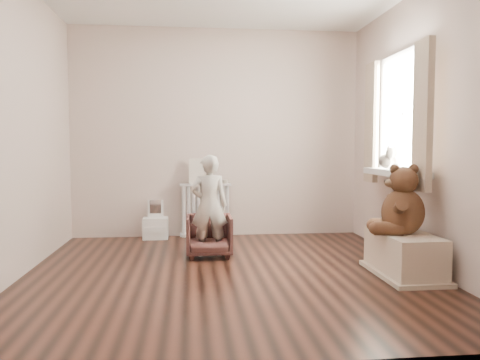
{
  "coord_description": "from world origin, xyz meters",
  "views": [
    {
      "loc": [
        -0.34,
        -4.11,
        1.12
      ],
      "look_at": [
        0.15,
        0.45,
        0.8
      ],
      "focal_mm": 35.0,
      "sensor_mm": 36.0,
      "label": 1
    }
  ],
  "objects": [
    {
      "name": "right_wall",
      "position": [
        1.8,
        0.0,
        1.3
      ],
      "size": [
        0.02,
        3.6,
        2.6
      ],
      "primitive_type": "cube",
      "color": "beige",
      "rests_on": "ground"
    },
    {
      "name": "back_wall",
      "position": [
        0.0,
        1.8,
        1.3
      ],
      "size": [
        3.6,
        0.02,
        2.6
      ],
      "primitive_type": "cube",
      "color": "beige",
      "rests_on": "ground"
    },
    {
      "name": "toy_bench",
      "position": [
        1.52,
        -0.26,
        0.2
      ],
      "size": [
        0.42,
        0.8,
        0.38
      ],
      "primitive_type": "cube",
      "color": "beige",
      "rests_on": "floor"
    },
    {
      "name": "armchair",
      "position": [
        -0.15,
        0.65,
        0.22
      ],
      "size": [
        0.46,
        0.48,
        0.43
      ],
      "primitive_type": "imported",
      "rotation": [
        0.0,
        0.0,
        -0.01
      ],
      "color": "#542E29",
      "rests_on": "floor"
    },
    {
      "name": "curtain_left",
      "position": [
        1.65,
        -0.27,
        1.39
      ],
      "size": [
        0.06,
        0.26,
        1.3
      ],
      "primitive_type": "cube",
      "color": "tan",
      "rests_on": "right_wall"
    },
    {
      "name": "child",
      "position": [
        -0.15,
        0.6,
        0.53
      ],
      "size": [
        0.38,
        0.25,
        1.03
      ],
      "primitive_type": "imported",
      "rotation": [
        0.0,
        0.0,
        3.14
      ],
      "color": "beige",
      "rests_on": "armchair"
    },
    {
      "name": "tin_a",
      "position": [
        -0.02,
        1.68,
        0.7
      ],
      "size": [
        0.09,
        0.09,
        0.05
      ],
      "primitive_type": "cylinder",
      "color": "#A59E8C",
      "rests_on": "radiator"
    },
    {
      "name": "tin_b",
      "position": [
        0.09,
        1.68,
        0.69
      ],
      "size": [
        0.08,
        0.08,
        0.05
      ],
      "primitive_type": "cylinder",
      "color": "#A59E8C",
      "rests_on": "radiator"
    },
    {
      "name": "window",
      "position": [
        1.76,
        0.3,
        1.45
      ],
      "size": [
        0.03,
        0.9,
        1.1
      ],
      "primitive_type": "cube",
      "color": "white",
      "rests_on": "right_wall"
    },
    {
      "name": "front_wall",
      "position": [
        0.0,
        -1.8,
        1.3
      ],
      "size": [
        3.6,
        0.02,
        2.6
      ],
      "primitive_type": "cube",
      "color": "beige",
      "rests_on": "ground"
    },
    {
      "name": "plush_cat",
      "position": [
        1.66,
        0.46,
        1.0
      ],
      "size": [
        0.18,
        0.27,
        0.23
      ],
      "primitive_type": null,
      "rotation": [
        0.0,
        0.0,
        -0.04
      ],
      "color": "gray",
      "rests_on": "window_sill"
    },
    {
      "name": "left_wall",
      "position": [
        -1.8,
        0.0,
        1.3
      ],
      "size": [
        0.02,
        3.6,
        2.6
      ],
      "primitive_type": "cube",
      "color": "beige",
      "rests_on": "ground"
    },
    {
      "name": "paper_doll",
      "position": [
        -0.26,
        1.68,
        0.83
      ],
      "size": [
        0.19,
        0.02,
        0.31
      ],
      "primitive_type": "cube",
      "color": "beige",
      "rests_on": "radiator"
    },
    {
      "name": "window_sill",
      "position": [
        1.67,
        0.3,
        0.87
      ],
      "size": [
        0.22,
        1.1,
        0.06
      ],
      "primitive_type": "cube",
      "color": "silver",
      "rests_on": "right_wall"
    },
    {
      "name": "floor",
      "position": [
        0.0,
        0.0,
        0.0
      ],
      "size": [
        3.6,
        3.6,
        0.01
      ],
      "primitive_type": "cube",
      "color": "black",
      "rests_on": "ground"
    },
    {
      "name": "radiator",
      "position": [
        -0.15,
        1.68,
        0.39
      ],
      "size": [
        0.64,
        0.12,
        0.67
      ],
      "primitive_type": "cube",
      "color": "silver",
      "rests_on": "floor"
    },
    {
      "name": "curtain_right",
      "position": [
        1.65,
        0.87,
        1.39
      ],
      "size": [
        0.06,
        0.26,
        1.3
      ],
      "primitive_type": "cube",
      "color": "tan",
      "rests_on": "right_wall"
    },
    {
      "name": "teddy_bear",
      "position": [
        1.49,
        -0.28,
        0.67
      ],
      "size": [
        0.56,
        0.49,
        0.59
      ],
      "primitive_type": null,
      "rotation": [
        0.0,
        0.0,
        -0.27
      ],
      "color": "#3D2314",
      "rests_on": "toy_bench"
    },
    {
      "name": "toy_vanity",
      "position": [
        -0.77,
        1.65,
        0.28
      ],
      "size": [
        0.3,
        0.21,
        0.47
      ],
      "primitive_type": "cube",
      "color": "silver",
      "rests_on": "floor"
    }
  ]
}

